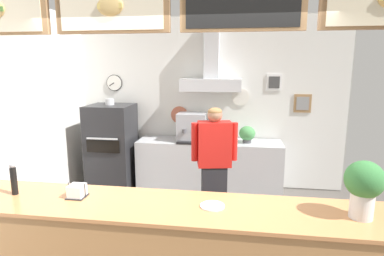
% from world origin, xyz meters
% --- Properties ---
extents(back_wall_assembly, '(4.61, 2.97, 2.92)m').
position_xyz_m(back_wall_assembly, '(0.00, 2.62, 1.56)').
color(back_wall_assembly, '#9E9E99').
rests_on(back_wall_assembly, ground_plane).
extents(back_prep_counter, '(2.37, 0.60, 0.88)m').
position_xyz_m(back_prep_counter, '(0.06, 2.39, 0.43)').
color(back_prep_counter, '#B7BABF').
rests_on(back_prep_counter, ground_plane).
extents(pizza_oven, '(0.72, 0.73, 1.57)m').
position_xyz_m(pizza_oven, '(-1.57, 2.25, 0.74)').
color(pizza_oven, '#232326').
rests_on(pizza_oven, ground_plane).
extents(shop_worker, '(0.55, 0.29, 1.62)m').
position_xyz_m(shop_worker, '(0.25, 0.99, 0.87)').
color(shop_worker, '#232328').
rests_on(shop_worker, ground_plane).
extents(espresso_machine, '(0.46, 0.48, 0.46)m').
position_xyz_m(espresso_machine, '(-0.22, 2.37, 1.11)').
color(espresso_machine, '#A3A5AD').
rests_on(espresso_machine, back_prep_counter).
extents(potted_basil, '(0.26, 0.26, 0.27)m').
position_xyz_m(potted_basil, '(0.67, 2.37, 1.03)').
color(potted_basil, '#4C4C51').
rests_on(potted_basil, back_prep_counter).
extents(potted_sage, '(0.24, 0.24, 0.26)m').
position_xyz_m(potted_sage, '(0.35, 2.41, 1.03)').
color(potted_sage, '#9E563D').
rests_on(potted_sage, back_prep_counter).
extents(basil_vase, '(0.27, 0.27, 0.43)m').
position_xyz_m(basil_vase, '(1.44, -0.39, 1.24)').
color(basil_vase, silver).
rests_on(basil_vase, service_counter).
extents(condiment_plate, '(0.20, 0.20, 0.01)m').
position_xyz_m(condiment_plate, '(0.35, -0.36, 1.01)').
color(condiment_plate, white).
rests_on(condiment_plate, service_counter).
extents(pepper_grinder, '(0.05, 0.05, 0.28)m').
position_xyz_m(pepper_grinder, '(-1.37, -0.36, 1.14)').
color(pepper_grinder, black).
rests_on(pepper_grinder, service_counter).
extents(napkin_holder, '(0.16, 0.15, 0.13)m').
position_xyz_m(napkin_holder, '(-0.80, -0.34, 1.05)').
color(napkin_holder, '#262628').
rests_on(napkin_holder, service_counter).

